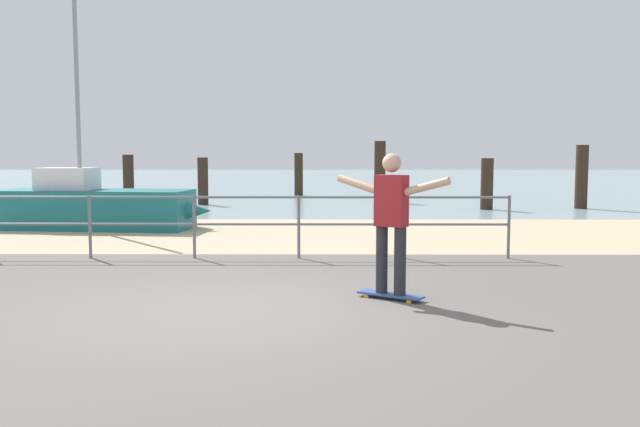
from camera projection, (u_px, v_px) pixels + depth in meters
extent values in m
cube|color=#605B56|center=(229.00, 336.00, 6.41)|extent=(24.00, 10.00, 0.04)
cube|color=tan|center=(283.00, 234.00, 14.38)|extent=(24.00, 6.00, 0.04)
cube|color=#849EA3|center=(311.00, 180.00, 42.26)|extent=(72.00, 50.00, 0.04)
cylinder|color=slate|center=(90.00, 227.00, 10.97)|extent=(0.05, 0.05, 1.05)
cylinder|color=slate|center=(194.00, 227.00, 10.95)|extent=(0.05, 0.05, 1.05)
cylinder|color=slate|center=(299.00, 227.00, 10.94)|extent=(0.05, 0.05, 1.05)
cylinder|color=slate|center=(404.00, 228.00, 10.93)|extent=(0.05, 0.05, 1.05)
cylinder|color=slate|center=(509.00, 228.00, 10.91)|extent=(0.05, 0.05, 1.05)
cylinder|color=slate|center=(141.00, 197.00, 10.92)|extent=(11.97, 0.04, 0.04)
cylinder|color=slate|center=(142.00, 224.00, 10.96)|extent=(11.97, 0.04, 0.04)
cube|color=#19666B|center=(94.00, 210.00, 15.24)|extent=(4.53, 1.87, 0.90)
cone|color=#19666B|center=(187.00, 211.00, 14.99)|extent=(1.18, 0.88, 0.77)
cylinder|color=gray|center=(77.00, 92.00, 15.04)|extent=(0.10, 0.10, 4.40)
cube|color=silver|center=(67.00, 179.00, 15.25)|extent=(1.29, 1.03, 0.50)
cube|color=#334C8C|center=(390.00, 295.00, 7.91)|extent=(0.78, 0.60, 0.02)
cylinder|color=orange|center=(366.00, 297.00, 8.00)|extent=(0.07, 0.06, 0.06)
cylinder|color=orange|center=(373.00, 294.00, 8.14)|extent=(0.07, 0.06, 0.06)
cylinder|color=orange|center=(409.00, 302.00, 7.70)|extent=(0.07, 0.06, 0.06)
cylinder|color=orange|center=(415.00, 300.00, 7.83)|extent=(0.07, 0.06, 0.06)
cylinder|color=#26262B|center=(382.00, 259.00, 7.94)|extent=(0.14, 0.14, 0.80)
cylinder|color=#26262B|center=(400.00, 261.00, 7.81)|extent=(0.14, 0.14, 0.80)
cube|color=maroon|center=(391.00, 201.00, 7.81)|extent=(0.41, 0.36, 0.60)
sphere|color=tan|center=(392.00, 163.00, 7.77)|extent=(0.22, 0.22, 0.22)
cylinder|color=tan|center=(358.00, 184.00, 8.04)|extent=(0.52, 0.38, 0.23)
cylinder|color=tan|center=(427.00, 186.00, 7.55)|extent=(0.52, 0.38, 0.23)
cylinder|color=#332319|center=(128.00, 178.00, 23.98)|extent=(0.38, 0.38, 1.67)
cylinder|color=#332319|center=(203.00, 181.00, 22.22)|extent=(0.35, 0.35, 1.58)
cylinder|color=#332319|center=(299.00, 175.00, 26.91)|extent=(0.34, 0.34, 1.73)
cylinder|color=#332319|center=(380.00, 172.00, 23.50)|extent=(0.40, 0.40, 2.14)
cylinder|color=#332319|center=(487.00, 184.00, 20.31)|extent=(0.37, 0.37, 1.57)
cylinder|color=#332319|center=(582.00, 177.00, 20.62)|extent=(0.38, 0.38, 1.98)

